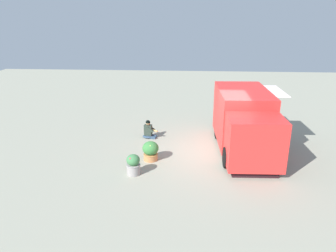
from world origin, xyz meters
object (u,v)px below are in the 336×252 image
object	(u,v)px
person_customer	(149,131)
planter_flowering_far	(151,151)
food_truck	(245,123)
planter_flowering_near	(133,164)

from	to	relation	value
person_customer	planter_flowering_far	distance (m)	2.42
food_truck	person_customer	distance (m)	4.37
food_truck	planter_flowering_near	xyz separation A→B (m)	(2.50, -4.26, -0.79)
planter_flowering_near	planter_flowering_far	world-z (taller)	planter_flowering_far
person_customer	planter_flowering_far	size ratio (longest dim) A/B	1.10
person_customer	planter_flowering_near	size ratio (longest dim) A/B	1.12
food_truck	person_customer	xyz separation A→B (m)	(-1.11, -4.14, -0.85)
food_truck	planter_flowering_near	size ratio (longest dim) A/B	6.76
planter_flowering_near	planter_flowering_far	size ratio (longest dim) A/B	0.99
person_customer	planter_flowering_near	bearing A→B (deg)	-1.77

